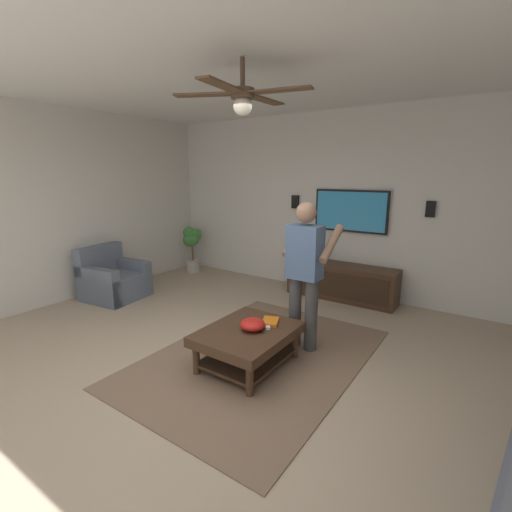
{
  "coord_description": "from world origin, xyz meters",
  "views": [
    {
      "loc": [
        -2.3,
        -2.17,
        1.93
      ],
      "look_at": [
        0.74,
        -0.09,
        1.08
      ],
      "focal_mm": 25.25,
      "sensor_mm": 36.0,
      "label": 1
    }
  ],
  "objects": [
    {
      "name": "person_standing",
      "position": [
        1.1,
        -0.48,
        0.93
      ],
      "size": [
        0.54,
        0.54,
        1.64
      ],
      "rotation": [
        0.0,
        0.0,
        -0.02
      ],
      "color": "#3F3F3F",
      "rests_on": "ground"
    },
    {
      "name": "armchair",
      "position": [
        0.9,
        2.76,
        0.28
      ],
      "size": [
        0.89,
        0.9,
        0.82
      ],
      "rotation": [
        0.0,
        0.0,
        -1.45
      ],
      "color": "slate",
      "rests_on": "ground"
    },
    {
      "name": "coffee_table",
      "position": [
        0.42,
        -0.2,
        0.3
      ],
      "size": [
        1.0,
        0.8,
        0.4
      ],
      "color": "#422B1C",
      "rests_on": "ground"
    },
    {
      "name": "tv",
      "position": [
        3.14,
        -0.22,
        1.36
      ],
      "size": [
        0.05,
        1.16,
        0.65
      ],
      "rotation": [
        0.0,
        0.0,
        3.14
      ],
      "color": "black"
    },
    {
      "name": "remote_white",
      "position": [
        0.58,
        -0.34,
        0.41
      ],
      "size": [
        0.15,
        0.12,
        0.02
      ],
      "primitive_type": "cube",
      "rotation": [
        0.0,
        0.0,
        0.59
      ],
      "color": "white",
      "rests_on": "coffee_table"
    },
    {
      "name": "ground_plane",
      "position": [
        0.0,
        0.0,
        0.0
      ],
      "size": [
        7.85,
        7.85,
        0.0
      ],
      "primitive_type": "plane",
      "color": "tan"
    },
    {
      "name": "ceiling_slab",
      "position": [
        0.0,
        0.0,
        2.94
      ],
      "size": [
        6.58,
        6.74,
        0.1
      ],
      "primitive_type": "cube",
      "color": "white"
    },
    {
      "name": "area_rug",
      "position": [
        0.62,
        -0.2,
        0.01
      ],
      "size": [
        2.82,
        1.98,
        0.01
      ],
      "primitive_type": "cube",
      "color": "#7A604C",
      "rests_on": "ground"
    },
    {
      "name": "vase_round",
      "position": [
        2.91,
        0.26,
        0.66
      ],
      "size": [
        0.22,
        0.22,
        0.22
      ],
      "primitive_type": "sphere",
      "color": "teal",
      "rests_on": "media_console"
    },
    {
      "name": "wall_speaker_right",
      "position": [
        3.16,
        0.77,
        1.46
      ],
      "size": [
        0.06,
        0.12,
        0.22
      ],
      "primitive_type": "cube",
      "color": "black"
    },
    {
      "name": "wall_side_far",
      "position": [
        0.0,
        3.32,
        1.44
      ],
      "size": [
        6.58,
        0.1,
        2.89
      ],
      "primitive_type": "cube",
      "color": "silver",
      "rests_on": "ground"
    },
    {
      "name": "book",
      "position": [
        0.68,
        -0.31,
        0.42
      ],
      "size": [
        0.26,
        0.23,
        0.04
      ],
      "primitive_type": "cube",
      "rotation": [
        0.0,
        0.0,
        0.4
      ],
      "color": "orange",
      "rests_on": "coffee_table"
    },
    {
      "name": "wall_back_tv",
      "position": [
        3.24,
        0.0,
        1.44
      ],
      "size": [
        0.1,
        6.74,
        2.89
      ],
      "primitive_type": "cube",
      "color": "silver",
      "rests_on": "ground"
    },
    {
      "name": "ceiling_fan",
      "position": [
        0.32,
        -0.24,
        2.56
      ],
      "size": [
        1.2,
        1.17,
        0.46
      ],
      "color": "#4C3828"
    },
    {
      "name": "bowl",
      "position": [
        0.44,
        -0.25,
        0.46
      ],
      "size": [
        0.25,
        0.25,
        0.11
      ],
      "primitive_type": "ellipsoid",
      "color": "red",
      "rests_on": "coffee_table"
    },
    {
      "name": "media_console",
      "position": [
        2.9,
        -0.22,
        0.28
      ],
      "size": [
        0.45,
        1.7,
        0.55
      ],
      "rotation": [
        0.0,
        0.0,
        3.14
      ],
      "color": "#422B1C",
      "rests_on": "ground"
    },
    {
      "name": "wall_speaker_left",
      "position": [
        3.16,
        -1.34,
        1.45
      ],
      "size": [
        0.06,
        0.12,
        0.22
      ],
      "primitive_type": "cube",
      "color": "black"
    },
    {
      "name": "potted_plant_tall",
      "position": [
        2.71,
        2.8,
        0.6
      ],
      "size": [
        0.33,
        0.36,
        0.92
      ],
      "color": "#B7B2A8",
      "rests_on": "ground"
    }
  ]
}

